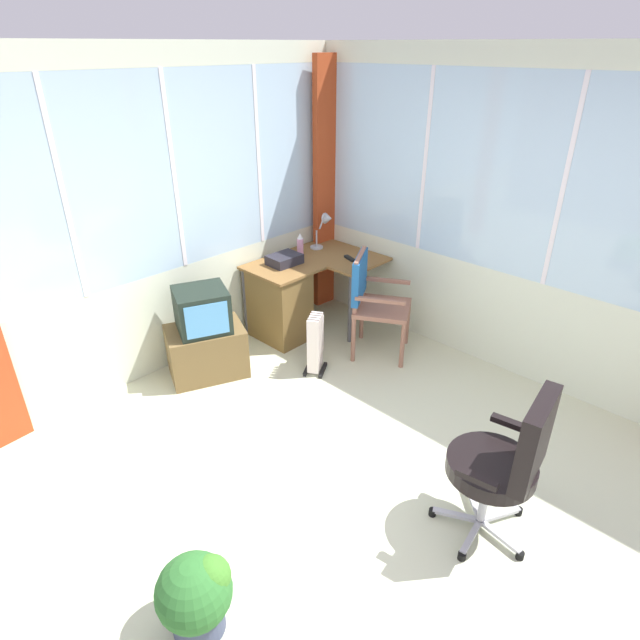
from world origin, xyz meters
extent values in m
cube|color=beige|center=(0.00, 0.00, -0.03)|extent=(5.37, 5.78, 0.06)
cube|color=silver|center=(0.00, 2.42, 0.44)|extent=(4.37, 0.06, 0.88)
cube|color=silver|center=(0.00, 2.42, 1.65)|extent=(4.28, 0.06, 1.54)
cube|color=silver|center=(0.00, 2.42, 2.51)|extent=(4.37, 0.06, 0.18)
cube|color=white|center=(-0.44, 2.42, 1.65)|extent=(0.04, 0.07, 1.54)
cube|color=white|center=(0.44, 2.42, 1.65)|extent=(0.04, 0.07, 1.54)
cube|color=white|center=(1.31, 2.42, 1.65)|extent=(0.04, 0.07, 1.54)
cube|color=silver|center=(2.21, 0.00, 0.44)|extent=(0.06, 4.78, 0.88)
cube|color=silver|center=(2.21, 0.00, 1.65)|extent=(0.06, 4.68, 1.54)
cube|color=silver|center=(2.21, 0.00, 2.51)|extent=(0.06, 4.78, 0.18)
cube|color=white|center=(2.21, 0.00, 1.65)|extent=(0.07, 0.04, 1.54)
cube|color=white|center=(2.21, 1.19, 1.65)|extent=(0.07, 0.04, 1.54)
cube|color=#AB3F1C|center=(2.08, 2.29, 1.25)|extent=(0.28, 0.09, 2.50)
cube|color=brown|center=(1.56, 2.06, 0.71)|extent=(1.20, 0.61, 0.02)
cube|color=brown|center=(1.86, 1.61, 0.71)|extent=(0.61, 0.31, 0.02)
cube|color=brown|center=(1.19, 2.06, 0.34)|extent=(0.40, 0.57, 0.69)
cylinder|color=#4C4C51|center=(1.60, 1.49, 0.35)|extent=(0.04, 0.04, 0.70)
cylinder|color=#4C4C51|center=(1.00, 2.33, 0.35)|extent=(0.04, 0.04, 0.70)
cylinder|color=#B2B7BC|center=(1.85, 2.18, 0.73)|extent=(0.13, 0.13, 0.02)
cylinder|color=#B2B7BC|center=(1.85, 2.18, 0.82)|extent=(0.02, 0.02, 0.17)
cylinder|color=#B2B7BC|center=(1.90, 2.15, 0.99)|extent=(0.02, 0.08, 0.16)
cone|color=#B2B7BC|center=(1.95, 2.11, 1.03)|extent=(0.11, 0.11, 0.12)
cube|color=black|center=(1.84, 1.73, 0.73)|extent=(0.09, 0.16, 0.02)
cylinder|color=#E398BC|center=(1.61, 2.18, 0.80)|extent=(0.06, 0.06, 0.16)
cone|color=white|center=(1.61, 2.18, 0.91)|extent=(0.06, 0.06, 0.06)
cube|color=#26242D|center=(1.32, 2.10, 0.77)|extent=(0.31, 0.24, 0.09)
cylinder|color=#94624D|center=(1.57, 0.86, 0.22)|extent=(0.04, 0.04, 0.44)
cylinder|color=#94624D|center=(1.95, 1.08, 0.22)|extent=(0.04, 0.04, 0.44)
cylinder|color=#94624D|center=(1.35, 1.24, 0.22)|extent=(0.04, 0.04, 0.44)
cylinder|color=#94624D|center=(1.73, 1.46, 0.22)|extent=(0.04, 0.04, 0.44)
cube|color=#94624D|center=(1.65, 1.16, 0.46)|extent=(0.66, 0.66, 0.04)
cube|color=#94624D|center=(1.54, 1.35, 0.72)|extent=(0.39, 0.25, 0.48)
cube|color=#205EA1|center=(1.54, 1.35, 0.74)|extent=(0.43, 0.28, 0.40)
cube|color=#94624D|center=(1.46, 1.05, 0.64)|extent=(0.25, 0.39, 0.03)
cube|color=#94624D|center=(1.84, 1.27, 0.64)|extent=(0.25, 0.39, 0.03)
cube|color=#B7B7BF|center=(0.33, -0.55, 0.04)|extent=(0.28, 0.08, 0.02)
cylinder|color=black|center=(0.19, -0.57, 0.02)|extent=(0.05, 0.05, 0.05)
cube|color=#B7B7BF|center=(0.44, -0.67, 0.04)|extent=(0.08, 0.28, 0.02)
cylinder|color=black|center=(0.42, -0.81, 0.02)|extent=(0.05, 0.05, 0.05)
cube|color=#B7B7BF|center=(0.59, -0.59, 0.04)|extent=(0.27, 0.16, 0.02)
cylinder|color=black|center=(0.72, -0.66, 0.02)|extent=(0.05, 0.05, 0.05)
cube|color=#B7B7BF|center=(0.57, -0.43, 0.04)|extent=(0.22, 0.22, 0.02)
cylinder|color=black|center=(0.66, -0.33, 0.02)|extent=(0.05, 0.05, 0.05)
cube|color=#B7B7BF|center=(0.40, -0.40, 0.04)|extent=(0.16, 0.27, 0.02)
cylinder|color=black|center=(0.34, -0.28, 0.02)|extent=(0.05, 0.05, 0.05)
cylinder|color=#B7B7BF|center=(0.47, -0.53, 0.25)|extent=(0.05, 0.05, 0.37)
cylinder|color=black|center=(0.47, -0.53, 0.47)|extent=(0.50, 0.50, 0.09)
cube|color=black|center=(0.49, -0.71, 0.76)|extent=(0.43, 0.15, 0.48)
cube|color=black|center=(0.73, -0.49, 0.60)|extent=(0.08, 0.23, 0.04)
cube|color=black|center=(0.20, -0.57, 0.60)|extent=(0.08, 0.23, 0.04)
cube|color=brown|center=(0.32, 2.02, 0.22)|extent=(0.76, 0.66, 0.44)
cube|color=black|center=(0.32, 2.02, 0.62)|extent=(0.54, 0.53, 0.36)
cube|color=#5097D2|center=(0.24, 1.84, 0.62)|extent=(0.32, 0.14, 0.28)
cube|color=silver|center=(0.92, 1.33, 0.29)|extent=(0.07, 0.10, 0.51)
cube|color=silver|center=(0.95, 1.35, 0.29)|extent=(0.07, 0.10, 0.51)
cube|color=silver|center=(0.99, 1.37, 0.29)|extent=(0.07, 0.10, 0.51)
cube|color=silver|center=(1.03, 1.39, 0.29)|extent=(0.07, 0.10, 0.51)
cube|color=silver|center=(1.06, 1.41, 0.29)|extent=(0.07, 0.10, 0.51)
cube|color=black|center=(1.03, 1.31, 0.01)|extent=(0.21, 0.14, 0.03)
cube|color=black|center=(0.95, 1.43, 0.01)|extent=(0.21, 0.14, 0.03)
cube|color=silver|center=(1.10, 1.43, 0.31)|extent=(0.09, 0.10, 0.36)
cylinder|color=#393F59|center=(-1.06, 0.16, 0.07)|extent=(0.26, 0.26, 0.14)
sphere|color=#2B652A|center=(-1.06, 0.16, 0.27)|extent=(0.37, 0.37, 0.37)
sphere|color=#3C7727|center=(-0.99, 0.13, 0.35)|extent=(0.20, 0.20, 0.20)
camera|label=1|loc=(-1.79, -1.37, 2.58)|focal=29.42mm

